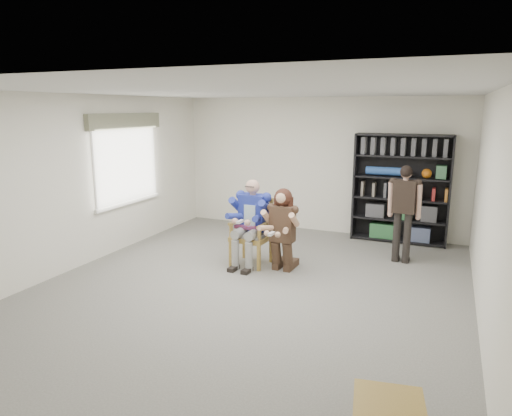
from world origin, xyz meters
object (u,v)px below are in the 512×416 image
at_px(armchair, 251,232).
at_px(kneeling_woman, 282,231).
at_px(bookshelf, 401,189).
at_px(seated_man, 251,222).
at_px(standing_man, 403,215).

bearing_deg(armchair, kneeling_woman, -8.99).
height_order(kneeling_woman, bookshelf, bookshelf).
distance_m(kneeling_woman, bookshelf, 2.95).
bearing_deg(bookshelf, armchair, -131.75).
height_order(armchair, bookshelf, bookshelf).
bearing_deg(bookshelf, seated_man, -131.75).
xyz_separation_m(armchair, seated_man, (0.00, 0.00, 0.17)).
xyz_separation_m(seated_man, bookshelf, (2.12, 2.37, 0.32)).
bearing_deg(standing_man, bookshelf, 103.54).
height_order(kneeling_woman, standing_man, standing_man).
xyz_separation_m(armchair, standing_man, (2.30, 1.10, 0.27)).
bearing_deg(seated_man, standing_man, 28.28).
bearing_deg(standing_man, kneeling_woman, -139.36).
bearing_deg(armchair, standing_man, 28.28).
height_order(seated_man, kneeling_woman, seated_man).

